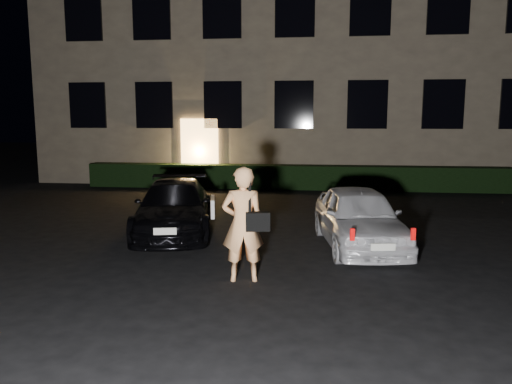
# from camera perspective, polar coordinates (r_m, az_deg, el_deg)

# --- Properties ---
(ground) EXTENTS (80.00, 80.00, 0.00)m
(ground) POSITION_cam_1_polar(r_m,az_deg,el_deg) (7.81, 0.62, -10.63)
(ground) COLOR black
(ground) RESTS_ON ground
(building) EXTENTS (20.00, 8.11, 12.00)m
(building) POSITION_cam_1_polar(r_m,az_deg,el_deg) (22.60, 4.89, 17.29)
(building) COLOR #6B5D4C
(building) RESTS_ON ground
(hedge) EXTENTS (15.00, 0.70, 0.85)m
(hedge) POSITION_cam_1_polar(r_m,az_deg,el_deg) (17.98, 4.20, 1.71)
(hedge) COLOR black
(hedge) RESTS_ON ground
(sedan) EXTENTS (2.35, 4.19, 1.15)m
(sedan) POSITION_cam_1_polar(r_m,az_deg,el_deg) (11.26, -9.32, -1.73)
(sedan) COLOR black
(sedan) RESTS_ON ground
(hatch) EXTENTS (1.93, 3.72, 1.21)m
(hatch) POSITION_cam_1_polar(r_m,az_deg,el_deg) (10.09, 11.68, -2.83)
(hatch) COLOR white
(hatch) RESTS_ON ground
(man) EXTENTS (0.81, 0.55, 1.82)m
(man) POSITION_cam_1_polar(r_m,az_deg,el_deg) (7.80, -1.47, -3.68)
(man) COLOR #FFB16F
(man) RESTS_ON ground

